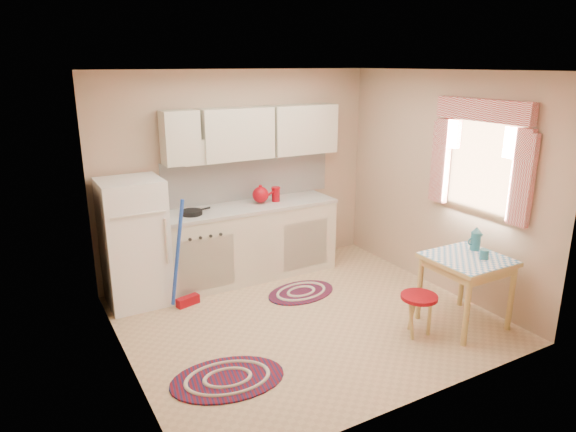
% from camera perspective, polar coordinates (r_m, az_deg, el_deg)
% --- Properties ---
extents(room_shell, '(3.64, 3.60, 2.52)m').
position_cam_1_polar(room_shell, '(5.22, 2.22, 5.92)').
color(room_shell, tan).
rests_on(room_shell, ground).
extents(fridge, '(0.65, 0.60, 1.40)m').
position_cam_1_polar(fridge, '(5.80, -16.70, -2.85)').
color(fridge, white).
rests_on(fridge, ground).
extents(broom, '(0.30, 0.19, 1.20)m').
position_cam_1_polar(broom, '(5.62, -11.37, -4.17)').
color(broom, '#1C42B1').
rests_on(broom, ground).
extents(base_cabinets, '(2.25, 0.60, 0.88)m').
position_cam_1_polar(base_cabinets, '(6.33, -4.66, -3.04)').
color(base_cabinets, beige).
rests_on(base_cabinets, ground).
extents(countertop, '(2.27, 0.62, 0.04)m').
position_cam_1_polar(countertop, '(6.19, -4.76, 0.97)').
color(countertop, '#B2AFA9').
rests_on(countertop, base_cabinets).
extents(frying_pan, '(0.30, 0.30, 0.05)m').
position_cam_1_polar(frying_pan, '(5.89, -10.66, 0.38)').
color(frying_pan, black).
rests_on(frying_pan, countertop).
extents(red_kettle, '(0.25, 0.23, 0.22)m').
position_cam_1_polar(red_kettle, '(6.24, -3.07, 2.38)').
color(red_kettle, maroon).
rests_on(red_kettle, countertop).
extents(red_canister, '(0.13, 0.13, 0.16)m').
position_cam_1_polar(red_canister, '(6.34, -1.36, 2.34)').
color(red_canister, maroon).
rests_on(red_canister, countertop).
extents(table, '(0.72, 0.72, 0.72)m').
position_cam_1_polar(table, '(5.51, 19.02, -7.91)').
color(table, tan).
rests_on(table, ground).
extents(stool, '(0.44, 0.44, 0.42)m').
position_cam_1_polar(stool, '(5.24, 14.22, -10.62)').
color(stool, maroon).
rests_on(stool, ground).
extents(coffee_pot, '(0.14, 0.12, 0.25)m').
position_cam_1_polar(coffee_pot, '(5.58, 20.14, -2.37)').
color(coffee_pot, '#286D7C').
rests_on(coffee_pot, table).
extents(mug, '(0.10, 0.10, 0.10)m').
position_cam_1_polar(mug, '(5.38, 20.96, -4.01)').
color(mug, '#286D7C').
rests_on(mug, table).
extents(rug_center, '(0.90, 0.66, 0.02)m').
position_cam_1_polar(rug_center, '(6.03, 1.47, -8.48)').
color(rug_center, maroon).
rests_on(rug_center, ground).
extents(rug_left, '(1.08, 0.82, 0.02)m').
position_cam_1_polar(rug_left, '(4.57, -6.73, -17.54)').
color(rug_left, maroon).
rests_on(rug_left, ground).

